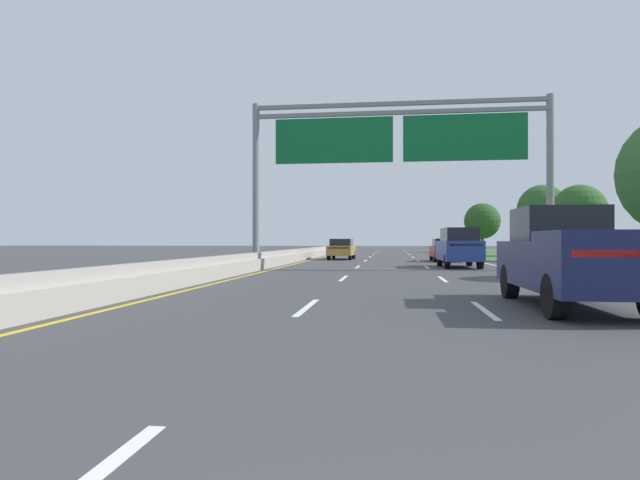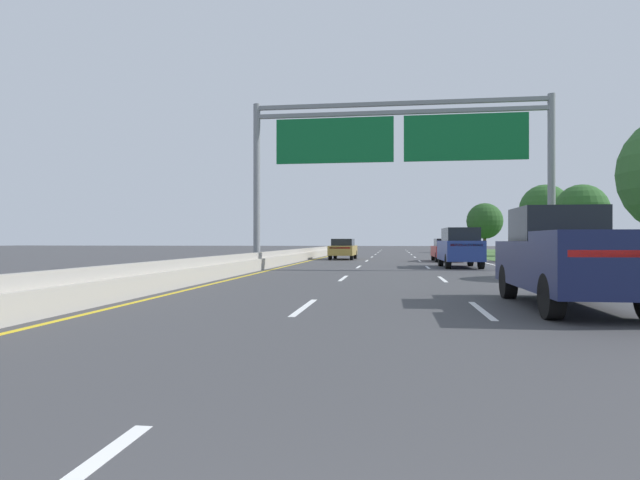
% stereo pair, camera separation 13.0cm
% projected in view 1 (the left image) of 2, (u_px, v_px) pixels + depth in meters
% --- Properties ---
extents(ground_plane, '(220.00, 220.00, 0.00)m').
position_uv_depth(ground_plane, '(392.00, 262.00, 35.64)').
color(ground_plane, '#3D3D3F').
extents(lane_striping, '(11.96, 106.00, 0.01)m').
position_uv_depth(lane_striping, '(392.00, 263.00, 35.19)').
color(lane_striping, white).
rests_on(lane_striping, ground).
extents(grass_verge_right, '(14.00, 110.00, 0.02)m').
position_uv_depth(grass_verge_right, '(616.00, 263.00, 33.83)').
color(grass_verge_right, '#3D602D').
rests_on(grass_verge_right, ground).
extents(median_barrier_concrete, '(0.60, 110.00, 0.85)m').
position_uv_depth(median_barrier_concrete, '(293.00, 257.00, 36.50)').
color(median_barrier_concrete, '#A8A399').
rests_on(median_barrier_concrete, ground).
extents(overhead_sign_gantry, '(15.06, 0.42, 8.58)m').
position_uv_depth(overhead_sign_gantry, '(398.00, 147.00, 27.14)').
color(overhead_sign_gantry, gray).
rests_on(overhead_sign_gantry, ground).
extents(pickup_truck_navy, '(2.03, 5.41, 2.20)m').
position_uv_depth(pickup_truck_navy, '(569.00, 257.00, 11.59)').
color(pickup_truck_navy, '#161E47').
rests_on(pickup_truck_navy, ground).
extents(car_red_right_lane_sedan, '(1.90, 4.43, 1.57)m').
position_uv_depth(car_red_right_lane_sedan, '(445.00, 250.00, 37.37)').
color(car_red_right_lane_sedan, maroon).
rests_on(car_red_right_lane_sedan, ground).
extents(car_gold_left_lane_sedan, '(1.90, 4.43, 1.57)m').
position_uv_depth(car_gold_left_lane_sedan, '(342.00, 249.00, 41.35)').
color(car_gold_left_lane_sedan, '#A38438').
rests_on(car_gold_left_lane_sedan, ground).
extents(car_blue_right_lane_suv, '(2.03, 4.75, 2.11)m').
position_uv_depth(car_blue_right_lane_suv, '(459.00, 247.00, 28.91)').
color(car_blue_right_lane_suv, navy).
rests_on(car_blue_right_lane_suv, ground).
extents(roadside_tree_mid, '(3.57, 3.57, 5.24)m').
position_uv_depth(roadside_tree_mid, '(580.00, 211.00, 36.56)').
color(roadside_tree_mid, '#4C3823').
rests_on(roadside_tree_mid, ground).
extents(roadside_tree_far, '(4.56, 4.56, 6.59)m').
position_uv_depth(roadside_tree_far, '(543.00, 209.00, 49.52)').
color(roadside_tree_far, '#4C3823').
rests_on(roadside_tree_far, ground).
extents(roadside_tree_distant, '(4.27, 4.27, 5.92)m').
position_uv_depth(roadside_tree_distant, '(482.00, 221.00, 64.47)').
color(roadside_tree_distant, '#4C3823').
rests_on(roadside_tree_distant, ground).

